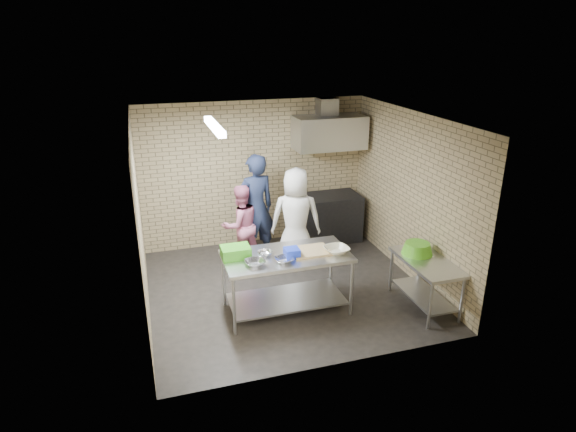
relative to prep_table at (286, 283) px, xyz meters
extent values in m
plane|color=black|center=(0.17, 0.61, -0.45)|extent=(4.20, 4.20, 0.00)
plane|color=black|center=(0.17, 0.61, 2.25)|extent=(4.20, 4.20, 0.00)
cube|color=tan|center=(0.17, 2.61, 0.90)|extent=(4.20, 0.06, 2.70)
cube|color=tan|center=(0.17, -1.39, 0.90)|extent=(4.20, 0.06, 2.70)
cube|color=tan|center=(-1.93, 0.61, 0.90)|extent=(0.06, 4.00, 2.70)
cube|color=tan|center=(2.27, 0.61, 0.90)|extent=(0.06, 4.00, 2.70)
cube|color=silver|center=(0.00, 0.00, 0.00)|extent=(1.79, 0.89, 0.89)
cube|color=silver|center=(1.97, -0.49, -0.07)|extent=(0.60, 1.20, 0.75)
cube|color=black|center=(1.52, 2.26, 0.00)|extent=(1.20, 0.70, 0.90)
cube|color=silver|center=(1.52, 2.31, 1.65)|extent=(1.30, 0.60, 0.60)
cube|color=#A5A8AD|center=(1.52, 2.46, 2.10)|extent=(0.35, 0.30, 0.30)
cube|color=#3F2B19|center=(1.82, 2.50, 1.47)|extent=(0.80, 0.20, 0.04)
cube|color=white|center=(-0.83, 0.61, 2.19)|extent=(0.10, 1.25, 0.08)
cube|color=#34921A|center=(-0.70, 0.12, 0.53)|extent=(0.40, 0.30, 0.16)
cube|color=#1B35CF|center=(0.05, -0.10, 0.51)|extent=(0.20, 0.20, 0.13)
cube|color=tan|center=(0.35, -0.02, 0.46)|extent=(0.55, 0.42, 0.03)
imported|color=#AFB1B6|center=(-0.50, -0.20, 0.48)|extent=(0.32, 0.32, 0.07)
imported|color=silver|center=(-0.30, 0.05, 0.48)|extent=(0.24, 0.24, 0.07)
imported|color=silver|center=(-0.10, -0.22, 0.48)|extent=(0.29, 0.29, 0.06)
imported|color=beige|center=(0.70, -0.15, 0.49)|extent=(0.39, 0.39, 0.08)
cylinder|color=#B22619|center=(1.57, 2.50, 1.58)|extent=(0.07, 0.07, 0.18)
cylinder|color=green|center=(1.97, 2.50, 1.57)|extent=(0.06, 0.06, 0.15)
imported|color=black|center=(-0.01, 1.81, 0.51)|extent=(0.79, 0.60, 1.92)
imported|color=#D26F95|center=(-0.30, 1.72, 0.27)|extent=(0.82, 0.71, 1.43)
imported|color=white|center=(0.58, 1.37, 0.42)|extent=(0.98, 0.79, 1.74)
camera|label=1|loc=(-1.81, -6.00, 3.41)|focal=30.62mm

